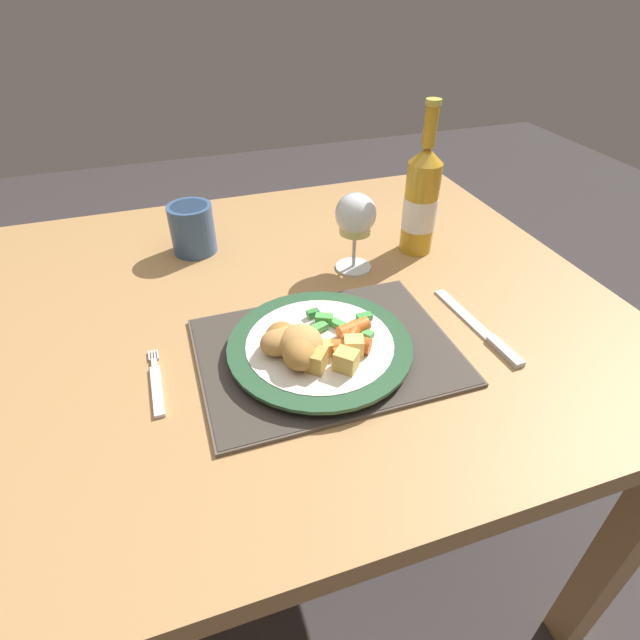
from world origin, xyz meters
TOP-DOWN VIEW (x-y plane):
  - ground_plane at (0.00, 0.00)m, footprint 6.00×6.00m
  - dining_table at (0.00, 0.00)m, footprint 1.17×0.93m
  - placemat at (0.05, -0.15)m, footprint 0.38×0.28m
  - dinner_plate at (0.04, -0.16)m, footprint 0.27×0.27m
  - breaded_croquettes at (-0.00, -0.17)m, footprint 0.10×0.12m
  - green_beans_pile at (0.08, -0.13)m, footprint 0.10×0.09m
  - glazed_carrots at (0.08, -0.17)m, footprint 0.08×0.07m
  - fork at (-0.19, -0.15)m, footprint 0.01×0.14m
  - table_knife at (0.30, -0.19)m, footprint 0.03×0.21m
  - wine_glass at (0.18, 0.06)m, footprint 0.07×0.07m
  - bottle at (0.33, 0.09)m, footprint 0.06×0.06m
  - roast_potatoes at (0.05, -0.21)m, footprint 0.10×0.07m
  - drinking_cup at (-0.09, 0.23)m, footprint 0.09×0.09m

SIDE VIEW (x-z plane):
  - ground_plane at x=0.00m, z-range 0.00..0.00m
  - dining_table at x=0.00m, z-range 0.28..1.02m
  - fork at x=-0.19m, z-range 0.74..0.75m
  - table_knife at x=0.30m, z-range 0.74..0.75m
  - placemat at x=0.05m, z-range 0.74..0.75m
  - dinner_plate at x=0.04m, z-range 0.75..0.77m
  - green_beans_pile at x=0.08m, z-range 0.77..0.78m
  - glazed_carrots at x=0.08m, z-range 0.76..0.79m
  - roast_potatoes at x=0.05m, z-range 0.77..0.79m
  - breaded_croquettes at x=0.00m, z-range 0.76..0.81m
  - drinking_cup at x=-0.09m, z-range 0.74..0.84m
  - wine_glass at x=0.18m, z-range 0.77..0.92m
  - bottle at x=0.33m, z-range 0.70..0.99m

